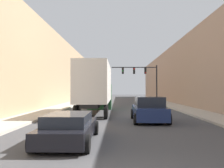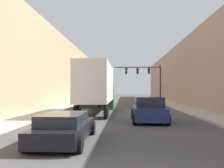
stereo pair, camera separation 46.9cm
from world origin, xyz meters
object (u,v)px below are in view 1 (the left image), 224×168
semi_truck (96,87)px  traffic_signal_gantry (144,76)px  suv_car (149,110)px  sedan_car (69,128)px

semi_truck → traffic_signal_gantry: size_ratio=1.82×
semi_truck → suv_car: size_ratio=2.74×
semi_truck → sedan_car: size_ratio=2.56×
sedan_car → traffic_signal_gantry: 27.39m
semi_truck → suv_car: (4.01, -5.96, -1.54)m
semi_truck → sedan_car: bearing=-90.1°
semi_truck → suv_car: bearing=-56.1°
sedan_car → traffic_signal_gantry: bearing=77.8°
suv_car → traffic_signal_gantry: 20.37m
sedan_car → suv_car: (4.02, 6.53, 0.20)m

